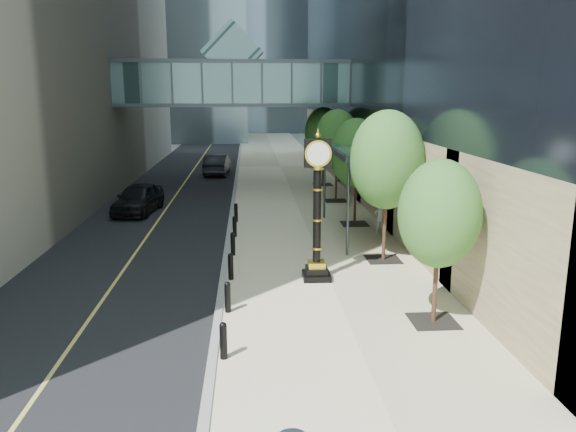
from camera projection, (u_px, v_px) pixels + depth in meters
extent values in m
plane|color=gray|center=(331.00, 375.00, 14.03)|extent=(320.00, 320.00, 0.00)
cube|color=black|center=(195.00, 167.00, 52.51)|extent=(8.00, 180.00, 0.02)
cube|color=beige|center=(280.00, 166.00, 53.05)|extent=(8.00, 180.00, 0.06)
cube|color=gray|center=(238.00, 167.00, 52.77)|extent=(0.25, 180.00, 0.07)
cube|color=#456F6F|center=(233.00, 84.00, 39.47)|extent=(17.00, 4.00, 3.00)
cube|color=#383F44|center=(233.00, 105.00, 39.78)|extent=(17.00, 4.20, 0.25)
cube|color=#383F44|center=(233.00, 62.00, 39.16)|extent=(17.00, 4.20, 0.25)
cube|color=#456F6F|center=(232.00, 53.00, 39.01)|extent=(4.24, 3.00, 4.24)
cube|color=#383F44|center=(362.00, 150.00, 26.99)|extent=(3.00, 8.00, 0.25)
cube|color=#456F6F|center=(362.00, 147.00, 26.96)|extent=(2.80, 7.80, 0.06)
cylinder|color=#383F44|center=(348.00, 209.00, 23.76)|extent=(0.12, 0.12, 4.20)
cylinder|color=#383F44|center=(325.00, 181.00, 30.96)|extent=(0.12, 0.12, 4.20)
cylinder|color=black|center=(223.00, 342.00, 14.71)|extent=(0.20, 0.20, 0.90)
cylinder|color=black|center=(228.00, 299.00, 17.82)|extent=(0.20, 0.20, 0.90)
cylinder|color=black|center=(231.00, 268.00, 20.94)|extent=(0.20, 0.20, 0.90)
cylinder|color=black|center=(233.00, 245.00, 24.06)|extent=(0.20, 0.20, 0.90)
cylinder|color=black|center=(235.00, 227.00, 27.17)|extent=(0.20, 0.20, 0.90)
cylinder|color=black|center=(236.00, 214.00, 30.29)|extent=(0.20, 0.20, 0.90)
cube|color=black|center=(433.00, 321.00, 17.18)|extent=(1.40, 1.40, 0.02)
cylinder|color=#44301D|center=(436.00, 280.00, 16.90)|extent=(0.14, 0.14, 2.66)
ellipsoid|color=#2F5A21|center=(439.00, 214.00, 16.45)|extent=(2.43, 2.43, 3.24)
cube|color=black|center=(383.00, 259.00, 23.51)|extent=(1.40, 1.40, 0.02)
cylinder|color=#44301D|center=(385.00, 221.00, 23.16)|extent=(0.14, 0.14, 3.29)
ellipsoid|color=#2F5A21|center=(387.00, 160.00, 22.61)|extent=(3.02, 3.02, 4.02)
cube|color=black|center=(354.00, 224.00, 29.84)|extent=(1.40, 1.40, 0.02)
cylinder|color=#44301D|center=(355.00, 197.00, 29.52)|extent=(0.14, 0.14, 2.96)
ellipsoid|color=#2F5A21|center=(356.00, 153.00, 29.03)|extent=(2.72, 2.72, 3.62)
cube|color=black|center=(336.00, 201.00, 36.17)|extent=(1.40, 1.40, 0.02)
cylinder|color=#44301D|center=(336.00, 177.00, 35.84)|extent=(0.14, 0.14, 3.10)
ellipsoid|color=#2F5A21|center=(337.00, 139.00, 35.32)|extent=(2.84, 2.84, 3.79)
cube|color=black|center=(323.00, 184.00, 42.50)|extent=(1.40, 1.40, 0.02)
cylinder|color=#44301D|center=(323.00, 164.00, 42.17)|extent=(0.14, 0.14, 3.07)
ellipsoid|color=#2F5A21|center=(323.00, 133.00, 41.66)|extent=(2.82, 2.82, 3.76)
cube|color=black|center=(316.00, 276.00, 21.08)|extent=(1.04, 1.04, 0.23)
cube|color=black|center=(316.00, 270.00, 21.03)|extent=(0.81, 0.81, 0.23)
cube|color=gold|center=(316.00, 264.00, 20.98)|extent=(0.64, 0.64, 0.23)
cylinder|color=black|center=(317.00, 215.00, 20.57)|extent=(0.30, 0.30, 3.53)
cube|color=black|center=(318.00, 153.00, 20.08)|extent=(0.97, 0.36, 1.02)
cylinder|color=white|center=(317.00, 153.00, 20.27)|extent=(0.80, 0.06, 0.80)
cylinder|color=white|center=(318.00, 154.00, 19.88)|extent=(0.80, 0.06, 0.80)
sphere|color=gold|center=(318.00, 136.00, 19.94)|extent=(0.23, 0.23, 0.23)
imported|color=beige|center=(380.00, 218.00, 27.84)|extent=(0.62, 0.47, 1.54)
imported|color=black|center=(138.00, 198.00, 32.63)|extent=(2.66, 5.25, 1.71)
imported|color=black|center=(217.00, 164.00, 47.89)|extent=(2.16, 5.32, 1.72)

